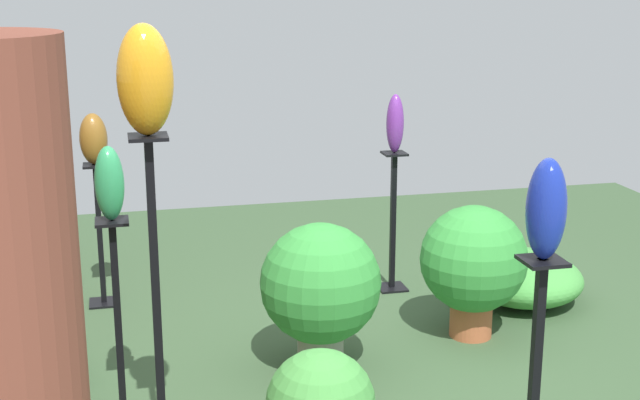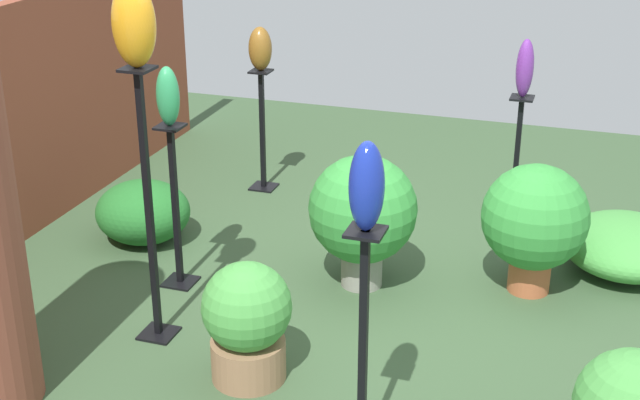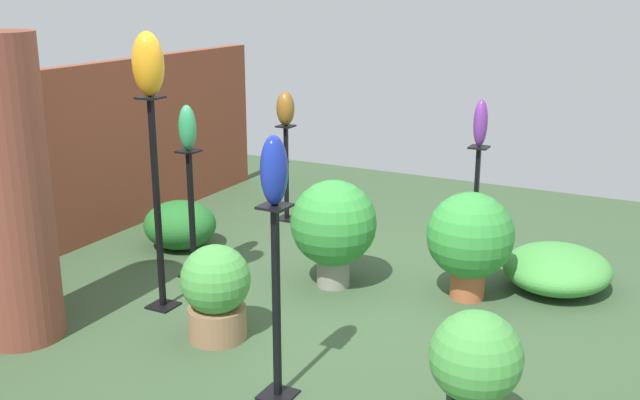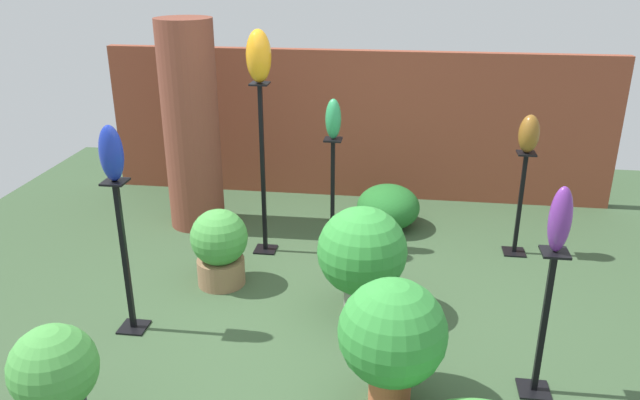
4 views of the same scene
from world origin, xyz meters
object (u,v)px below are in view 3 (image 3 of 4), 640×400
Objects in this scene: art_vase_cobalt at (274,170)px; art_vase_bronze at (285,108)px; potted_plant_near_pillar at (475,367)px; pedestal_bronze at (286,178)px; potted_plant_mid_left at (216,290)px; art_vase_amber at (148,64)px; pedestal_jade at (192,220)px; art_vase_jade at (187,128)px; pedestal_violet at (475,207)px; brick_pillar at (8,192)px; pedestal_amber at (158,213)px; potted_plant_mid_right at (470,238)px; pedestal_cobalt at (277,312)px; potted_plant_back_center at (334,225)px; art_vase_violet at (481,123)px.

art_vase_cobalt reaches higher than art_vase_bronze.
art_vase_cobalt is at bearing 94.25° from potted_plant_near_pillar.
pedestal_bronze reaches higher than potted_plant_mid_left.
art_vase_amber is at bearing -173.44° from pedestal_bronze.
pedestal_jade is 3.15× the size of art_vase_bronze.
pedestal_bronze is 2.71× the size of art_vase_jade.
pedestal_bronze is (0.17, 2.02, -0.01)m from pedestal_violet.
art_vase_jade is 0.54× the size of potted_plant_mid_left.
brick_pillar is at bearing 175.14° from pedestal_bronze.
pedestal_amber reaches higher than potted_plant_mid_right.
art_vase_bronze is (3.02, 1.69, -0.22)m from art_vase_cobalt.
art_vase_cobalt reaches higher than pedestal_violet.
brick_pillar is 1.75× the size of pedestal_cobalt.
art_vase_jade reaches higher than pedestal_cobalt.
art_vase_jade is (0.62, 0.17, -0.56)m from art_vase_amber.
pedestal_amber reaches higher than art_vase_bronze.
pedestal_amber is 0.80m from potted_plant_mid_left.
pedestal_cobalt is 1.18× the size of pedestal_violet.
art_vase_cobalt reaches higher than potted_plant_mid_right.
art_vase_cobalt reaches higher than art_vase_jade.
art_vase_bronze is 4.14m from potted_plant_near_pillar.
potted_plant_back_center is at bearing 104.14° from potted_plant_mid_right.
pedestal_bronze is at bearing 6.56° from pedestal_amber.
art_vase_violet is (2.15, -1.75, 0.47)m from pedestal_amber.
art_vase_cobalt is (-2.85, 0.33, 0.92)m from pedestal_violet.
potted_plant_mid_right is 1.13× the size of potted_plant_near_pillar.
pedestal_amber is 2.65m from potted_plant_near_pillar.
art_vase_cobalt is at bearing -86.09° from brick_pillar.
art_vase_jade reaches higher than potted_plant_mid_right.
potted_plant_back_center is (0.97, -0.95, -1.31)m from art_vase_amber.
pedestal_jade is 1.27× the size of potted_plant_mid_right.
pedestal_jade reaches higher than pedestal_bronze.
potted_plant_near_pillar is (-0.38, -1.90, 0.09)m from potted_plant_mid_left.
pedestal_cobalt is 0.91m from potted_plant_mid_left.
pedestal_bronze is 1.89m from art_vase_jade.
pedestal_amber is 1.89× the size of potted_plant_mid_right.
art_vase_amber is (0.00, 0.00, 1.08)m from pedestal_amber.
pedestal_cobalt is at bearing -90.00° from art_vase_cobalt.
pedestal_amber is 1.59× the size of pedestal_violet.
potted_plant_mid_right is at bearing 17.59° from potted_plant_near_pillar.
art_vase_cobalt reaches higher than pedestal_cobalt.
potted_plant_back_center is at bearing -44.28° from art_vase_amber.
art_vase_amber is (0.83, -0.53, 0.78)m from brick_pillar.
art_vase_violet is at bearing -34.34° from potted_plant_back_center.
pedestal_violet is 1.35× the size of potted_plant_near_pillar.
art_vase_jade is (-1.71, -0.10, 0.10)m from art_vase_bronze.
art_vase_bronze is at bearing 85.17° from pedestal_violet.
brick_pillar is 3.09× the size of potted_plant_mid_left.
art_vase_violet is 2.46m from art_vase_jade.
art_vase_amber reaches higher than potted_plant_back_center.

